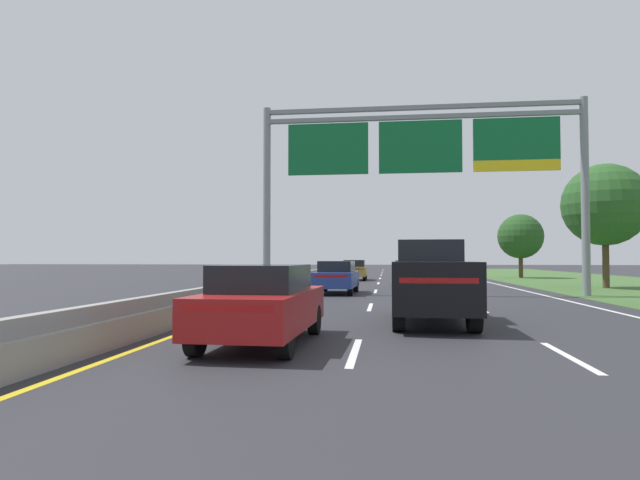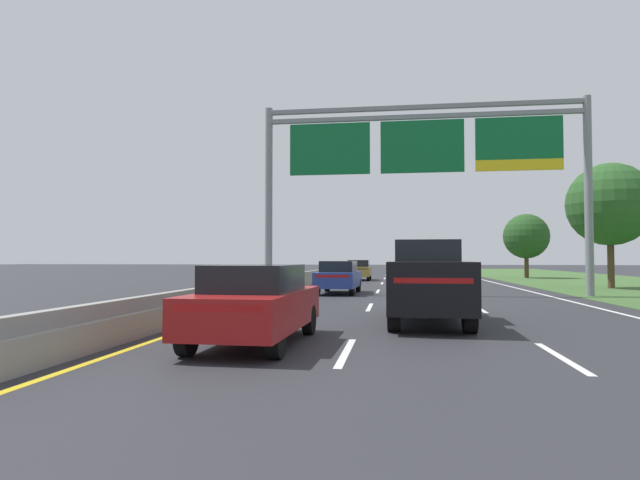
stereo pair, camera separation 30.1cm
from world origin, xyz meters
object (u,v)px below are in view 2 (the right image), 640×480
at_px(car_silver_centre_lane_sedan, 411,273).
at_px(car_red_left_lane_sedan, 255,303).
at_px(car_blue_left_lane_sedan, 339,277).
at_px(roadside_tree_far, 526,236).
at_px(car_gold_left_lane_sedan, 359,270).
at_px(overhead_sign_gantry, 422,157).
at_px(pickup_truck_black, 428,282).
at_px(roadside_tree_mid, 610,204).

bearing_deg(car_silver_centre_lane_sedan, car_red_left_lane_sedan, 171.19).
bearing_deg(car_blue_left_lane_sedan, roadside_tree_far, -30.43).
bearing_deg(roadside_tree_far, car_red_left_lane_sedan, -110.34).
relative_size(car_gold_left_lane_sedan, car_red_left_lane_sedan, 0.99).
relative_size(car_gold_left_lane_sedan, car_silver_centre_lane_sedan, 1.00).
height_order(car_gold_left_lane_sedan, roadside_tree_far, roadside_tree_far).
relative_size(overhead_sign_gantry, pickup_truck_black, 2.77).
distance_m(pickup_truck_black, roadside_tree_mid, 21.15).
height_order(car_blue_left_lane_sedan, roadside_tree_mid, roadside_tree_mid).
bearing_deg(overhead_sign_gantry, car_silver_centre_lane_sedan, 91.89).
distance_m(car_blue_left_lane_sedan, roadside_tree_mid, 16.47).
xyz_separation_m(car_red_left_lane_sedan, roadside_tree_mid, (14.77, 21.66, 3.92)).
bearing_deg(car_gold_left_lane_sedan, pickup_truck_black, -172.74).
bearing_deg(car_silver_centre_lane_sedan, car_blue_left_lane_sedan, 154.68).
height_order(overhead_sign_gantry, car_gold_left_lane_sedan, overhead_sign_gantry).
distance_m(car_gold_left_lane_sedan, roadside_tree_far, 15.63).
bearing_deg(car_blue_left_lane_sedan, car_silver_centre_lane_sedan, -24.12).
distance_m(car_silver_centre_lane_sedan, roadside_tree_far, 18.00).
bearing_deg(car_red_left_lane_sedan, car_blue_left_lane_sedan, 1.26).
xyz_separation_m(car_silver_centre_lane_sedan, roadside_tree_far, (10.22, 14.56, 2.78)).
bearing_deg(pickup_truck_black, overhead_sign_gantry, -0.97).
xyz_separation_m(car_gold_left_lane_sedan, car_red_left_lane_sedan, (0.05, -31.33, 0.00)).
height_order(car_silver_centre_lane_sedan, roadside_tree_far, roadside_tree_far).
bearing_deg(car_gold_left_lane_sedan, overhead_sign_gantry, -166.52).
distance_m(car_gold_left_lane_sedan, roadside_tree_mid, 18.13).
xyz_separation_m(car_silver_centre_lane_sedan, roadside_tree_mid, (11.03, -1.45, 3.92)).
relative_size(pickup_truck_black, car_blue_left_lane_sedan, 1.22).
xyz_separation_m(car_gold_left_lane_sedan, car_silver_centre_lane_sedan, (3.80, -8.22, 0.00)).
height_order(car_red_left_lane_sedan, roadside_tree_mid, roadside_tree_mid).
height_order(car_blue_left_lane_sedan, car_red_left_lane_sedan, same).
bearing_deg(pickup_truck_black, car_red_left_lane_sedan, 139.58).
distance_m(overhead_sign_gantry, car_gold_left_lane_sedan, 17.88).
relative_size(overhead_sign_gantry, car_blue_left_lane_sedan, 3.39).
relative_size(car_silver_centre_lane_sedan, roadside_tree_far, 0.80).
xyz_separation_m(car_gold_left_lane_sedan, roadside_tree_far, (14.02, 6.33, 2.78)).
xyz_separation_m(pickup_truck_black, car_gold_left_lane_sedan, (-3.67, 27.26, -0.26)).
height_order(overhead_sign_gantry, car_blue_left_lane_sedan, overhead_sign_gantry).
distance_m(car_blue_left_lane_sedan, roadside_tree_far, 26.39).
height_order(car_gold_left_lane_sedan, car_silver_centre_lane_sedan, same).
bearing_deg(pickup_truck_black, car_silver_centre_lane_sedan, 0.78).
xyz_separation_m(pickup_truck_black, car_red_left_lane_sedan, (-3.62, -4.07, -0.26)).
distance_m(overhead_sign_gantry, car_blue_left_lane_sedan, 6.92).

